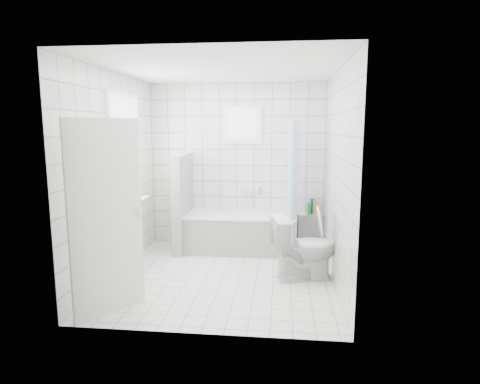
# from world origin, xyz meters

# --- Properties ---
(ground) EXTENTS (3.00, 3.00, 0.00)m
(ground) POSITION_xyz_m (0.00, 0.00, 0.00)
(ground) COLOR white
(ground) RESTS_ON ground
(ceiling) EXTENTS (3.00, 3.00, 0.00)m
(ceiling) POSITION_xyz_m (0.00, 0.00, 2.60)
(ceiling) COLOR white
(ceiling) RESTS_ON ground
(wall_back) EXTENTS (2.80, 0.02, 2.60)m
(wall_back) POSITION_xyz_m (0.00, 1.50, 1.30)
(wall_back) COLOR white
(wall_back) RESTS_ON ground
(wall_front) EXTENTS (2.80, 0.02, 2.60)m
(wall_front) POSITION_xyz_m (0.00, -1.50, 1.30)
(wall_front) COLOR white
(wall_front) RESTS_ON ground
(wall_left) EXTENTS (0.02, 3.00, 2.60)m
(wall_left) POSITION_xyz_m (-1.40, 0.00, 1.30)
(wall_left) COLOR white
(wall_left) RESTS_ON ground
(wall_right) EXTENTS (0.02, 3.00, 2.60)m
(wall_right) POSITION_xyz_m (1.40, 0.00, 1.30)
(wall_right) COLOR white
(wall_right) RESTS_ON ground
(window_left) EXTENTS (0.01, 0.90, 1.40)m
(window_left) POSITION_xyz_m (-1.35, 0.30, 1.60)
(window_left) COLOR white
(window_left) RESTS_ON wall_left
(window_back) EXTENTS (0.50, 0.01, 0.50)m
(window_back) POSITION_xyz_m (0.10, 1.46, 1.95)
(window_back) COLOR white
(window_back) RESTS_ON wall_back
(window_sill) EXTENTS (0.18, 1.02, 0.08)m
(window_sill) POSITION_xyz_m (-1.31, 0.30, 0.86)
(window_sill) COLOR white
(window_sill) RESTS_ON wall_left
(door) EXTENTS (0.51, 0.67, 2.00)m
(door) POSITION_xyz_m (-1.01, -1.16, 1.00)
(door) COLOR silver
(door) RESTS_ON ground
(bathtub) EXTENTS (1.69, 0.77, 0.58)m
(bathtub) POSITION_xyz_m (0.11, 1.12, 0.29)
(bathtub) COLOR white
(bathtub) RESTS_ON ground
(partition_wall) EXTENTS (0.15, 0.85, 1.50)m
(partition_wall) POSITION_xyz_m (-0.80, 1.07, 0.75)
(partition_wall) COLOR white
(partition_wall) RESTS_ON ground
(tiled_ledge) EXTENTS (0.40, 0.24, 0.55)m
(tiled_ledge) POSITION_xyz_m (1.20, 1.38, 0.28)
(tiled_ledge) COLOR white
(tiled_ledge) RESTS_ON ground
(toilet) EXTENTS (0.89, 0.64, 0.82)m
(toilet) POSITION_xyz_m (1.03, 0.01, 0.41)
(toilet) COLOR white
(toilet) RESTS_ON ground
(curtain_rod) EXTENTS (0.02, 0.80, 0.02)m
(curtain_rod) POSITION_xyz_m (0.89, 1.10, 2.00)
(curtain_rod) COLOR silver
(curtain_rod) RESTS_ON wall_back
(shower_curtain) EXTENTS (0.14, 0.48, 1.78)m
(shower_curtain) POSITION_xyz_m (0.89, 0.97, 1.10)
(shower_curtain) COLOR #51B6EE
(shower_curtain) RESTS_ON curtain_rod
(tub_faucet) EXTENTS (0.18, 0.06, 0.06)m
(tub_faucet) POSITION_xyz_m (0.21, 1.46, 0.85)
(tub_faucet) COLOR silver
(tub_faucet) RESTS_ON wall_back
(sill_bottles) EXTENTS (0.18, 0.48, 0.33)m
(sill_bottles) POSITION_xyz_m (-1.30, 0.34, 1.03)
(sill_bottles) COLOR #2CBACA
(sill_bottles) RESTS_ON window_sill
(ledge_bottles) EXTENTS (0.16, 0.16, 0.25)m
(ledge_bottles) POSITION_xyz_m (1.22, 1.34, 0.66)
(ledge_bottles) COLOR orange
(ledge_bottles) RESTS_ON tiled_ledge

